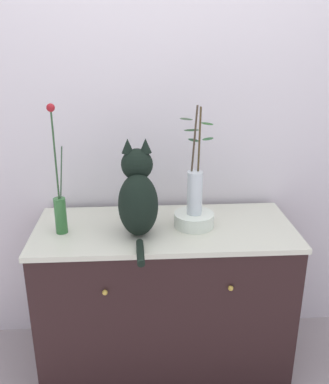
# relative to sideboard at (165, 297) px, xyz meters

# --- Properties ---
(ground_plane) EXTENTS (6.00, 6.00, 0.00)m
(ground_plane) POSITION_rel_sideboard_xyz_m (0.00, 0.00, -0.40)
(ground_plane) COLOR #A19394
(wall_back) EXTENTS (4.40, 0.08, 2.60)m
(wall_back) POSITION_rel_sideboard_xyz_m (0.00, 0.35, 0.90)
(wall_back) COLOR silver
(wall_back) RESTS_ON ground_plane
(sideboard) EXTENTS (1.26, 0.56, 0.81)m
(sideboard) POSITION_rel_sideboard_xyz_m (0.00, 0.00, 0.00)
(sideboard) COLOR black
(sideboard) RESTS_ON ground_plane
(cat_sitting) EXTENTS (0.19, 0.45, 0.44)m
(cat_sitting) POSITION_rel_sideboard_xyz_m (-0.13, -0.06, 0.59)
(cat_sitting) COLOR black
(cat_sitting) RESTS_ON sideboard
(vase_slim_green) EXTENTS (0.06, 0.06, 0.60)m
(vase_slim_green) POSITION_rel_sideboard_xyz_m (-0.49, -0.03, 0.54)
(vase_slim_green) COLOR #306933
(vase_slim_green) RESTS_ON sideboard
(bowl_porcelain) EXTENTS (0.19, 0.19, 0.07)m
(bowl_porcelain) POSITION_rel_sideboard_xyz_m (0.14, 0.00, 0.44)
(bowl_porcelain) COLOR white
(bowl_porcelain) RESTS_ON sideboard
(vase_glass_clear) EXTENTS (0.17, 0.13, 0.52)m
(vase_glass_clear) POSITION_rel_sideboard_xyz_m (0.14, 0.01, 0.60)
(vase_glass_clear) COLOR silver
(vase_glass_clear) RESTS_ON bowl_porcelain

